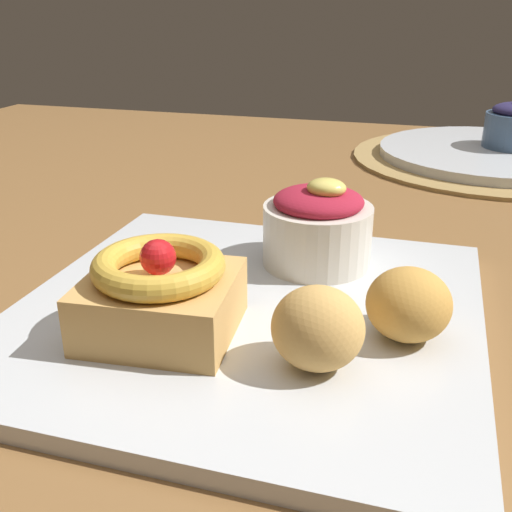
# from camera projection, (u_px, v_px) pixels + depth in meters

# --- Properties ---
(dining_table) EXTENTS (1.38, 1.04, 0.73)m
(dining_table) POSITION_uv_depth(u_px,v_px,m) (279.00, 295.00, 0.64)
(dining_table) COLOR brown
(dining_table) RESTS_ON ground_plane
(woven_placemat) EXTENTS (0.37, 0.37, 0.00)m
(woven_placemat) POSITION_uv_depth(u_px,v_px,m) (493.00, 159.00, 0.81)
(woven_placemat) COLOR #997A47
(woven_placemat) RESTS_ON dining_table
(front_plate) EXTENTS (0.30, 0.30, 0.01)m
(front_plate) POSITION_uv_depth(u_px,v_px,m) (248.00, 313.00, 0.41)
(front_plate) COLOR silver
(front_plate) RESTS_ON dining_table
(cake_slice) EXTENTS (0.10, 0.09, 0.06)m
(cake_slice) POSITION_uv_depth(u_px,v_px,m) (160.00, 294.00, 0.37)
(cake_slice) COLOR tan
(cake_slice) RESTS_ON front_plate
(berry_ramekin) EXTENTS (0.08, 0.08, 0.07)m
(berry_ramekin) POSITION_uv_depth(u_px,v_px,m) (318.00, 227.00, 0.46)
(berry_ramekin) COLOR silver
(berry_ramekin) RESTS_ON front_plate
(fritter_front) EXTENTS (0.05, 0.05, 0.04)m
(fritter_front) POSITION_uv_depth(u_px,v_px,m) (409.00, 304.00, 0.36)
(fritter_front) COLOR gold
(fritter_front) RESTS_ON front_plate
(fritter_middle) EXTENTS (0.05, 0.05, 0.05)m
(fritter_middle) POSITION_uv_depth(u_px,v_px,m) (318.00, 328.00, 0.33)
(fritter_middle) COLOR tan
(fritter_middle) RESTS_ON front_plate
(back_plate) EXTENTS (0.30, 0.30, 0.01)m
(back_plate) POSITION_uv_depth(u_px,v_px,m) (494.00, 153.00, 0.81)
(back_plate) COLOR silver
(back_plate) RESTS_ON woven_placemat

